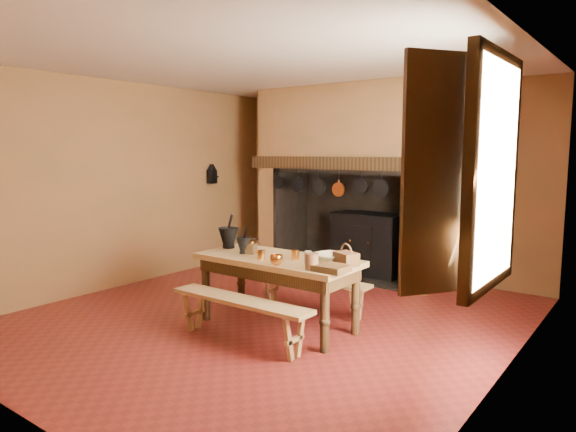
# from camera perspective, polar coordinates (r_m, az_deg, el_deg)

# --- Properties ---
(floor) EXTENTS (5.50, 5.50, 0.00)m
(floor) POSITION_cam_1_polar(r_m,az_deg,el_deg) (5.90, -2.08, -11.15)
(floor) COLOR maroon
(floor) RESTS_ON ground
(ceiling) EXTENTS (5.50, 5.50, 0.00)m
(ceiling) POSITION_cam_1_polar(r_m,az_deg,el_deg) (5.68, -2.21, 16.77)
(ceiling) COLOR silver
(ceiling) RESTS_ON back_wall
(back_wall) EXTENTS (5.00, 0.02, 2.80)m
(back_wall) POSITION_cam_1_polar(r_m,az_deg,el_deg) (7.94, 10.40, 3.79)
(back_wall) COLOR #99623D
(back_wall) RESTS_ON floor
(wall_left) EXTENTS (0.02, 5.50, 2.80)m
(wall_left) POSITION_cam_1_polar(r_m,az_deg,el_deg) (7.44, -17.37, 3.36)
(wall_left) COLOR #99623D
(wall_left) RESTS_ON floor
(wall_right) EXTENTS (0.02, 5.50, 2.80)m
(wall_right) POSITION_cam_1_polar(r_m,az_deg,el_deg) (4.50, 23.53, 0.79)
(wall_right) COLOR #99623D
(wall_right) RESTS_ON floor
(wall_front) EXTENTS (5.00, 0.02, 2.80)m
(wall_front) POSITION_cam_1_polar(r_m,az_deg,el_deg) (3.89, -28.43, -0.41)
(wall_front) COLOR #99623D
(wall_front) RESTS_ON floor
(chimney_breast) EXTENTS (2.95, 0.96, 2.80)m
(chimney_breast) POSITION_cam_1_polar(r_m,az_deg,el_deg) (7.68, 6.98, 6.82)
(chimney_breast) COLOR #99623D
(chimney_breast) RESTS_ON floor
(iron_range) EXTENTS (1.12, 0.55, 1.60)m
(iron_range) POSITION_cam_1_polar(r_m,az_deg,el_deg) (7.80, 8.98, -3.01)
(iron_range) COLOR black
(iron_range) RESTS_ON floor
(hearth_pans) EXTENTS (0.51, 0.62, 0.20)m
(hearth_pans) POSITION_cam_1_polar(r_m,az_deg,el_deg) (8.20, 1.90, -5.21)
(hearth_pans) COLOR #C57D2D
(hearth_pans) RESTS_ON floor
(hanging_pans) EXTENTS (1.92, 0.29, 0.27)m
(hanging_pans) POSITION_cam_1_polar(r_m,az_deg,el_deg) (7.29, 4.71, 3.28)
(hanging_pans) COLOR black
(hanging_pans) RESTS_ON chimney_breast
(onion_string) EXTENTS (0.12, 0.10, 0.46)m
(onion_string) POSITION_cam_1_polar(r_m,az_deg,el_deg) (6.67, 14.44, 2.45)
(onion_string) COLOR #A86A1F
(onion_string) RESTS_ON chimney_breast
(herb_bunch) EXTENTS (0.20, 0.20, 0.35)m
(herb_bunch) POSITION_cam_1_polar(r_m,az_deg,el_deg) (6.60, 15.90, 2.79)
(herb_bunch) COLOR #56612E
(herb_bunch) RESTS_ON chimney_breast
(window) EXTENTS (0.39, 1.75, 1.76)m
(window) POSITION_cam_1_polar(r_m,az_deg,el_deg) (4.13, 20.42, 4.59)
(window) COLOR white
(window) RESTS_ON wall_right
(wall_coffee_mill) EXTENTS (0.23, 0.16, 0.31)m
(wall_coffee_mill) POSITION_cam_1_polar(r_m,az_deg,el_deg) (8.38, -8.45, 4.80)
(wall_coffee_mill) COLOR black
(wall_coffee_mill) RESTS_ON wall_left
(work_table) EXTENTS (1.75, 0.78, 0.76)m
(work_table) POSITION_cam_1_polar(r_m,az_deg,el_deg) (5.41, -1.17, -5.81)
(work_table) COLOR tan
(work_table) RESTS_ON floor
(bench_front) EXTENTS (1.59, 0.28, 0.45)m
(bench_front) POSITION_cam_1_polar(r_m,az_deg,el_deg) (5.06, -5.33, -10.34)
(bench_front) COLOR tan
(bench_front) RESTS_ON floor
(bench_back) EXTENTS (1.46, 0.26, 0.41)m
(bench_back) POSITION_cam_1_polar(r_m,az_deg,el_deg) (6.00, 2.67, -7.75)
(bench_back) COLOR tan
(bench_back) RESTS_ON floor
(mortar_large) EXTENTS (0.23, 0.23, 0.40)m
(mortar_large) POSITION_cam_1_polar(r_m,az_deg,el_deg) (5.90, -6.62, -2.29)
(mortar_large) COLOR black
(mortar_large) RESTS_ON work_table
(mortar_small) EXTENTS (0.17, 0.17, 0.29)m
(mortar_small) POSITION_cam_1_polar(r_m,az_deg,el_deg) (5.57, -4.90, -3.19)
(mortar_small) COLOR black
(mortar_small) RESTS_ON work_table
(coffee_grinder) EXTENTS (0.16, 0.14, 0.18)m
(coffee_grinder) POSITION_cam_1_polar(r_m,az_deg,el_deg) (5.56, -4.14, -3.53)
(coffee_grinder) COLOR #362311
(coffee_grinder) RESTS_ON work_table
(brass_mug_a) EXTENTS (0.09, 0.09, 0.09)m
(brass_mug_a) POSITION_cam_1_polar(r_m,az_deg,el_deg) (5.29, -3.00, -4.31)
(brass_mug_a) COLOR #C57D2D
(brass_mug_a) RESTS_ON work_table
(brass_mug_b) EXTENTS (0.09, 0.09, 0.10)m
(brass_mug_b) POSITION_cam_1_polar(r_m,az_deg,el_deg) (5.27, 0.82, -4.30)
(brass_mug_b) COLOR #C57D2D
(brass_mug_b) RESTS_ON work_table
(mixing_bowl) EXTENTS (0.39, 0.39, 0.08)m
(mixing_bowl) POSITION_cam_1_polar(r_m,az_deg,el_deg) (5.20, 4.63, -4.58)
(mixing_bowl) COLOR #BEBC92
(mixing_bowl) RESTS_ON work_table
(stoneware_crock) EXTENTS (0.14, 0.14, 0.16)m
(stoneware_crock) POSITION_cam_1_polar(r_m,az_deg,el_deg) (4.80, 2.66, -5.09)
(stoneware_crock) COLOR brown
(stoneware_crock) RESTS_ON work_table
(glass_jar) EXTENTS (0.09, 0.09, 0.13)m
(glass_jar) POSITION_cam_1_polar(r_m,az_deg,el_deg) (5.05, 2.23, -4.63)
(glass_jar) COLOR beige
(glass_jar) RESTS_ON work_table
(wicker_basket) EXTENTS (0.27, 0.24, 0.22)m
(wicker_basket) POSITION_cam_1_polar(r_m,az_deg,el_deg) (5.03, 6.48, -4.66)
(wicker_basket) COLOR #482615
(wicker_basket) RESTS_ON work_table
(wooden_tray) EXTENTS (0.36, 0.26, 0.06)m
(wooden_tray) POSITION_cam_1_polar(r_m,az_deg,el_deg) (4.78, 4.56, -5.74)
(wooden_tray) COLOR #362311
(wooden_tray) RESTS_ON work_table
(brass_cup) EXTENTS (0.16, 0.16, 0.10)m
(brass_cup) POSITION_cam_1_polar(r_m,az_deg,el_deg) (5.00, -1.29, -4.90)
(brass_cup) COLOR #C57D2D
(brass_cup) RESTS_ON work_table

